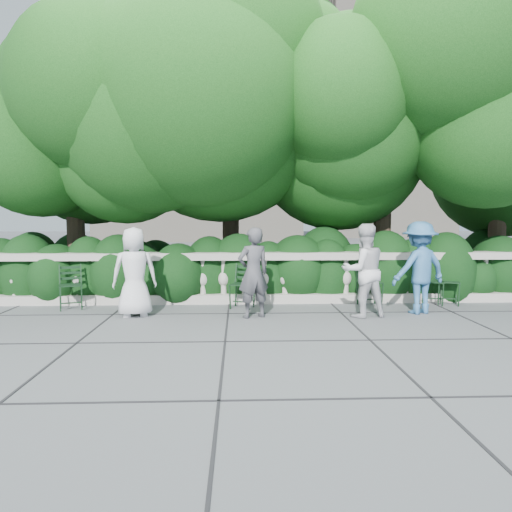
{
  "coord_description": "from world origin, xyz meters",
  "views": [
    {
      "loc": [
        -0.31,
        -7.1,
        1.71
      ],
      "look_at": [
        0.0,
        1.0,
        1.0
      ],
      "focal_mm": 32.0,
      "sensor_mm": 36.0,
      "label": 1
    }
  ],
  "objects_px": {
    "chair_e": "(448,306)",
    "person_businessman": "(134,272)",
    "chair_c": "(240,310)",
    "person_older_blue": "(419,268)",
    "chair_b": "(71,311)",
    "person_casual_man": "(364,270)",
    "person_woman_grey": "(253,273)",
    "chair_d": "(373,307)",
    "chair_f": "(432,306)"
  },
  "relations": [
    {
      "from": "chair_e",
      "to": "person_businessman",
      "type": "distance_m",
      "value": 5.85
    },
    {
      "from": "chair_c",
      "to": "person_businessman",
      "type": "height_order",
      "value": "person_businessman"
    },
    {
      "from": "chair_e",
      "to": "person_older_blue",
      "type": "bearing_deg",
      "value": -126.32
    },
    {
      "from": "chair_b",
      "to": "person_casual_man",
      "type": "distance_m",
      "value": 5.25
    },
    {
      "from": "person_casual_man",
      "to": "chair_e",
      "type": "bearing_deg",
      "value": -165.83
    },
    {
      "from": "chair_c",
      "to": "chair_e",
      "type": "distance_m",
      "value": 3.98
    },
    {
      "from": "person_casual_man",
      "to": "person_businessman",
      "type": "bearing_deg",
      "value": -12.33
    },
    {
      "from": "chair_b",
      "to": "person_woman_grey",
      "type": "distance_m",
      "value": 3.43
    },
    {
      "from": "chair_b",
      "to": "person_casual_man",
      "type": "xyz_separation_m",
      "value": [
        5.15,
        -0.67,
        0.79
      ]
    },
    {
      "from": "person_businessman",
      "to": "person_older_blue",
      "type": "relative_size",
      "value": 0.94
    },
    {
      "from": "person_older_blue",
      "to": "chair_d",
      "type": "bearing_deg",
      "value": -59.96
    },
    {
      "from": "person_woman_grey",
      "to": "person_casual_man",
      "type": "bearing_deg",
      "value": 157.18
    },
    {
      "from": "chair_d",
      "to": "person_older_blue",
      "type": "height_order",
      "value": "person_older_blue"
    },
    {
      "from": "chair_d",
      "to": "chair_e",
      "type": "height_order",
      "value": "same"
    },
    {
      "from": "chair_c",
      "to": "person_older_blue",
      "type": "distance_m",
      "value": 3.28
    },
    {
      "from": "chair_f",
      "to": "person_woman_grey",
      "type": "relative_size",
      "value": 0.55
    },
    {
      "from": "person_woman_grey",
      "to": "person_older_blue",
      "type": "bearing_deg",
      "value": 161.92
    },
    {
      "from": "chair_b",
      "to": "person_older_blue",
      "type": "distance_m",
      "value": 6.27
    },
    {
      "from": "chair_e",
      "to": "person_casual_man",
      "type": "distance_m",
      "value": 2.2
    },
    {
      "from": "chair_b",
      "to": "person_businessman",
      "type": "bearing_deg",
      "value": -41.36
    },
    {
      "from": "chair_d",
      "to": "chair_e",
      "type": "relative_size",
      "value": 1.0
    },
    {
      "from": "chair_d",
      "to": "chair_f",
      "type": "xyz_separation_m",
      "value": [
        1.17,
        0.05,
        0.0
      ]
    },
    {
      "from": "person_businessman",
      "to": "chair_c",
      "type": "bearing_deg",
      "value": -178.38
    },
    {
      "from": "chair_b",
      "to": "chair_f",
      "type": "bearing_deg",
      "value": -18.14
    },
    {
      "from": "chair_c",
      "to": "person_woman_grey",
      "type": "relative_size",
      "value": 0.55
    },
    {
      "from": "chair_c",
      "to": "chair_d",
      "type": "distance_m",
      "value": 2.51
    },
    {
      "from": "chair_d",
      "to": "chair_f",
      "type": "height_order",
      "value": "same"
    },
    {
      "from": "person_woman_grey",
      "to": "chair_d",
      "type": "bearing_deg",
      "value": 176.71
    },
    {
      "from": "chair_d",
      "to": "person_older_blue",
      "type": "xyz_separation_m",
      "value": [
        0.64,
        -0.57,
        0.81
      ]
    },
    {
      "from": "person_older_blue",
      "to": "chair_c",
      "type": "bearing_deg",
      "value": -25.94
    },
    {
      "from": "chair_b",
      "to": "chair_e",
      "type": "xyz_separation_m",
      "value": [
        7.03,
        0.17,
        0.0
      ]
    },
    {
      "from": "person_casual_man",
      "to": "person_older_blue",
      "type": "relative_size",
      "value": 0.98
    },
    {
      "from": "chair_e",
      "to": "chair_f",
      "type": "bearing_deg",
      "value": -166.53
    },
    {
      "from": "chair_d",
      "to": "chair_b",
      "type": "bearing_deg",
      "value": 172.83
    },
    {
      "from": "chair_d",
      "to": "person_woman_grey",
      "type": "relative_size",
      "value": 0.55
    },
    {
      "from": "chair_c",
      "to": "person_businessman",
      "type": "xyz_separation_m",
      "value": [
        -1.79,
        -0.48,
        0.76
      ]
    },
    {
      "from": "chair_b",
      "to": "person_businessman",
      "type": "height_order",
      "value": "person_businessman"
    },
    {
      "from": "chair_b",
      "to": "chair_f",
      "type": "xyz_separation_m",
      "value": [
        6.73,
        0.19,
        0.0
      ]
    },
    {
      "from": "chair_d",
      "to": "person_businessman",
      "type": "height_order",
      "value": "person_businessman"
    },
    {
      "from": "chair_d",
      "to": "chair_e",
      "type": "distance_m",
      "value": 1.47
    },
    {
      "from": "chair_f",
      "to": "person_casual_man",
      "type": "relative_size",
      "value": 0.53
    },
    {
      "from": "person_woman_grey",
      "to": "person_older_blue",
      "type": "relative_size",
      "value": 0.94
    },
    {
      "from": "person_older_blue",
      "to": "chair_e",
      "type": "bearing_deg",
      "value": -162.68
    },
    {
      "from": "chair_f",
      "to": "person_woman_grey",
      "type": "distance_m",
      "value": 3.64
    },
    {
      "from": "chair_d",
      "to": "person_woman_grey",
      "type": "distance_m",
      "value": 2.54
    },
    {
      "from": "chair_c",
      "to": "chair_f",
      "type": "height_order",
      "value": "same"
    },
    {
      "from": "chair_f",
      "to": "chair_c",
      "type": "bearing_deg",
      "value": -158.23
    },
    {
      "from": "chair_b",
      "to": "person_casual_man",
      "type": "height_order",
      "value": "person_casual_man"
    },
    {
      "from": "chair_c",
      "to": "person_older_blue",
      "type": "xyz_separation_m",
      "value": [
        3.15,
        -0.41,
        0.81
      ]
    },
    {
      "from": "chair_c",
      "to": "chair_d",
      "type": "xyz_separation_m",
      "value": [
        2.51,
        0.15,
        0.0
      ]
    }
  ]
}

